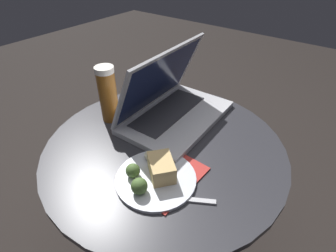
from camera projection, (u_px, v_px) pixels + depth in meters
ground_plane at (166, 245)px, 1.10m from camera, size 6.00×6.00×0.00m
table at (165, 182)px, 0.86m from camera, size 0.70×0.70×0.55m
napkin at (169, 177)px, 0.66m from camera, size 0.19×0.14×0.00m
laptop at (171, 104)px, 0.86m from camera, size 0.38×0.25×0.24m
beer_glass at (108, 94)px, 0.82m from camera, size 0.06×0.06×0.18m
snack_plate at (155, 175)px, 0.65m from camera, size 0.20×0.20×0.06m
fork at (171, 198)px, 0.61m from camera, size 0.11×0.17×0.00m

